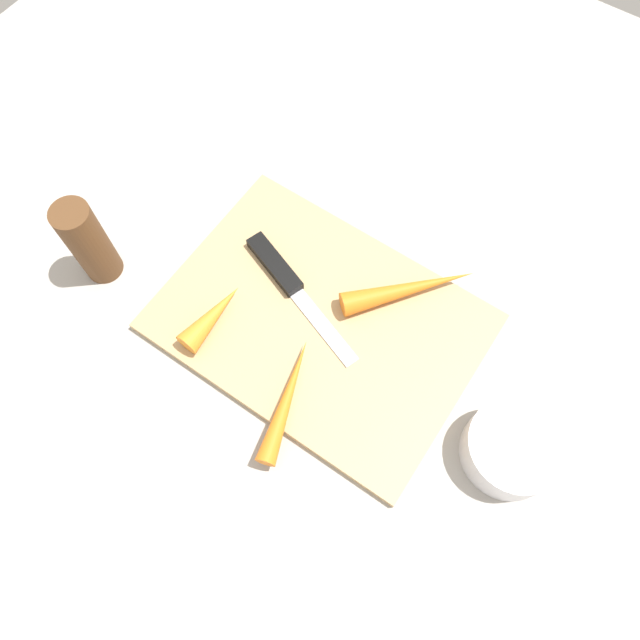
{
  "coord_description": "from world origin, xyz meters",
  "views": [
    {
      "loc": [
        -0.16,
        0.23,
        0.65
      ],
      "look_at": [
        0.0,
        0.0,
        0.01
      ],
      "focal_mm": 33.59,
      "sensor_mm": 36.0,
      "label": 1
    }
  ],
  "objects_px": {
    "cutting_board": "(320,322)",
    "small_bowl": "(512,449)",
    "carrot_longest": "(409,289)",
    "knife": "(281,272)",
    "carrot_shortest": "(213,316)",
    "carrot_medium": "(287,399)",
    "pepper_grinder": "(88,242)"
  },
  "relations": [
    {
      "from": "cutting_board",
      "to": "small_bowl",
      "type": "distance_m",
      "value": 0.25
    },
    {
      "from": "carrot_shortest",
      "to": "pepper_grinder",
      "type": "relative_size",
      "value": 0.76
    },
    {
      "from": "carrot_shortest",
      "to": "carrot_medium",
      "type": "distance_m",
      "value": 0.13
    },
    {
      "from": "cutting_board",
      "to": "pepper_grinder",
      "type": "relative_size",
      "value": 2.99
    },
    {
      "from": "cutting_board",
      "to": "carrot_medium",
      "type": "height_order",
      "value": "carrot_medium"
    },
    {
      "from": "carrot_longest",
      "to": "small_bowl",
      "type": "relative_size",
      "value": 1.6
    },
    {
      "from": "carrot_medium",
      "to": "pepper_grinder",
      "type": "height_order",
      "value": "pepper_grinder"
    },
    {
      "from": "carrot_longest",
      "to": "small_bowl",
      "type": "xyz_separation_m",
      "value": [
        -0.18,
        0.1,
        -0.0
      ]
    },
    {
      "from": "knife",
      "to": "carrot_shortest",
      "type": "xyz_separation_m",
      "value": [
        0.03,
        0.09,
        0.01
      ]
    },
    {
      "from": "carrot_longest",
      "to": "small_bowl",
      "type": "height_order",
      "value": "small_bowl"
    },
    {
      "from": "carrot_shortest",
      "to": "pepper_grinder",
      "type": "height_order",
      "value": "pepper_grinder"
    },
    {
      "from": "small_bowl",
      "to": "pepper_grinder",
      "type": "relative_size",
      "value": 0.84
    },
    {
      "from": "carrot_shortest",
      "to": "small_bowl",
      "type": "bearing_deg",
      "value": -77.97
    },
    {
      "from": "cutting_board",
      "to": "carrot_longest",
      "type": "xyz_separation_m",
      "value": [
        -0.07,
        -0.09,
        0.02
      ]
    },
    {
      "from": "carrot_shortest",
      "to": "carrot_longest",
      "type": "height_order",
      "value": "same"
    },
    {
      "from": "carrot_shortest",
      "to": "carrot_longest",
      "type": "bearing_deg",
      "value": -44.21
    },
    {
      "from": "cutting_board",
      "to": "carrot_medium",
      "type": "xyz_separation_m",
      "value": [
        -0.03,
        0.1,
        0.02
      ]
    },
    {
      "from": "knife",
      "to": "small_bowl",
      "type": "bearing_deg",
      "value": 13.04
    },
    {
      "from": "carrot_shortest",
      "to": "carrot_longest",
      "type": "distance_m",
      "value": 0.23
    },
    {
      "from": "carrot_shortest",
      "to": "carrot_longest",
      "type": "xyz_separation_m",
      "value": [
        -0.17,
        -0.16,
        -0.0
      ]
    },
    {
      "from": "cutting_board",
      "to": "knife",
      "type": "distance_m",
      "value": 0.08
    },
    {
      "from": "carrot_longest",
      "to": "cutting_board",
      "type": "bearing_deg",
      "value": -177.06
    },
    {
      "from": "knife",
      "to": "small_bowl",
      "type": "relative_size",
      "value": 1.93
    },
    {
      "from": "cutting_board",
      "to": "small_bowl",
      "type": "height_order",
      "value": "small_bowl"
    },
    {
      "from": "pepper_grinder",
      "to": "carrot_shortest",
      "type": "bearing_deg",
      "value": -174.14
    },
    {
      "from": "cutting_board",
      "to": "small_bowl",
      "type": "relative_size",
      "value": 3.56
    },
    {
      "from": "knife",
      "to": "pepper_grinder",
      "type": "xyz_separation_m",
      "value": [
        0.19,
        0.11,
        0.04
      ]
    },
    {
      "from": "carrot_shortest",
      "to": "small_bowl",
      "type": "distance_m",
      "value": 0.36
    },
    {
      "from": "small_bowl",
      "to": "pepper_grinder",
      "type": "height_order",
      "value": "pepper_grinder"
    },
    {
      "from": "knife",
      "to": "carrot_longest",
      "type": "xyz_separation_m",
      "value": [
        -0.14,
        -0.06,
        0.01
      ]
    },
    {
      "from": "cutting_board",
      "to": "carrot_shortest",
      "type": "height_order",
      "value": "carrot_shortest"
    },
    {
      "from": "cutting_board",
      "to": "knife",
      "type": "bearing_deg",
      "value": -17.92
    }
  ]
}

